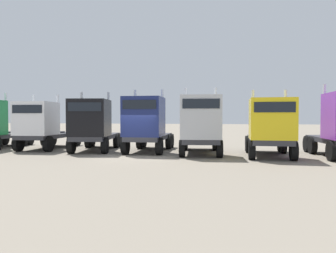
% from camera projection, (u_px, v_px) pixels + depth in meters
% --- Properties ---
extents(ground, '(200.00, 200.00, 0.00)m').
position_uv_depth(ground, '(132.00, 157.00, 18.69)').
color(ground, gray).
extents(semi_truck_white, '(3.20, 6.33, 4.04)m').
position_uv_depth(semi_truck_white, '(42.00, 125.00, 22.99)').
color(semi_truck_white, '#333338').
rests_on(semi_truck_white, ground).
extents(semi_truck_black, '(3.82, 6.80, 4.15)m').
position_uv_depth(semi_truck_black, '(93.00, 125.00, 21.80)').
color(semi_truck_black, '#333338').
rests_on(semi_truck_black, ground).
extents(semi_truck_navy, '(3.00, 6.31, 4.27)m').
position_uv_depth(semi_truck_navy, '(146.00, 124.00, 21.10)').
color(semi_truck_navy, '#333338').
rests_on(semi_truck_navy, ground).
extents(semi_truck_silver, '(3.41, 6.69, 4.26)m').
position_uv_depth(semi_truck_silver, '(201.00, 125.00, 19.85)').
color(semi_truck_silver, '#333338').
rests_on(semi_truck_silver, ground).
extents(semi_truck_yellow, '(2.76, 6.05, 4.02)m').
position_uv_depth(semi_truck_yellow, '(270.00, 127.00, 18.56)').
color(semi_truck_yellow, '#333338').
rests_on(semi_truck_yellow, ground).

